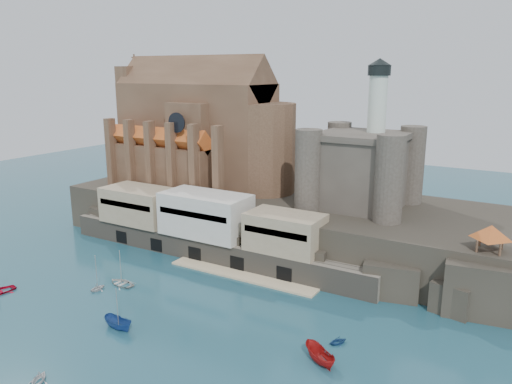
{
  "coord_description": "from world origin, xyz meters",
  "views": [
    {
      "loc": [
        47.94,
        -54.52,
        36.95
      ],
      "look_at": [
        -3.23,
        32.0,
        12.43
      ],
      "focal_mm": 35.0,
      "sensor_mm": 36.0,
      "label": 1
    }
  ],
  "objects_px": {
    "church": "(202,134)",
    "castle_keep": "(362,166)",
    "boat_1": "(39,383)",
    "pavilion": "(491,234)",
    "boat_2": "(119,328)"
  },
  "relations": [
    {
      "from": "pavilion",
      "to": "boat_2",
      "type": "xyz_separation_m",
      "value": [
        -45.42,
        -33.49,
        -12.73
      ]
    },
    {
      "from": "castle_keep",
      "to": "pavilion",
      "type": "xyz_separation_m",
      "value": [
        25.92,
        -15.08,
        -5.59
      ]
    },
    {
      "from": "castle_keep",
      "to": "boat_1",
      "type": "distance_m",
      "value": 68.13
    },
    {
      "from": "castle_keep",
      "to": "pavilion",
      "type": "bearing_deg",
      "value": -30.18
    },
    {
      "from": "castle_keep",
      "to": "pavilion",
      "type": "distance_m",
      "value": 30.5
    },
    {
      "from": "boat_1",
      "to": "boat_2",
      "type": "bearing_deg",
      "value": 68.61
    },
    {
      "from": "castle_keep",
      "to": "boat_1",
      "type": "height_order",
      "value": "castle_keep"
    },
    {
      "from": "church",
      "to": "castle_keep",
      "type": "distance_m",
      "value": 40.39
    },
    {
      "from": "castle_keep",
      "to": "boat_1",
      "type": "xyz_separation_m",
      "value": [
        -18.11,
        -63.08,
        -18.31
      ]
    },
    {
      "from": "church",
      "to": "pavilion",
      "type": "height_order",
      "value": "church"
    },
    {
      "from": "church",
      "to": "boat_2",
      "type": "relative_size",
      "value": 8.51
    },
    {
      "from": "church",
      "to": "castle_keep",
      "type": "xyz_separation_m",
      "value": [
        40.21,
        -0.78,
        -3.81
      ]
    },
    {
      "from": "castle_keep",
      "to": "church",
      "type": "bearing_deg",
      "value": 178.89
    },
    {
      "from": "church",
      "to": "boat_1",
      "type": "bearing_deg",
      "value": -70.92
    },
    {
      "from": "church",
      "to": "pavilion",
      "type": "relative_size",
      "value": 7.34
    }
  ]
}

